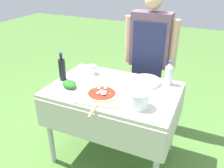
{
  "coord_description": "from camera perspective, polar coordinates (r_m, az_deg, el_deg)",
  "views": [
    {
      "loc": [
        0.76,
        -1.72,
        1.79
      ],
      "look_at": [
        -0.01,
        0.0,
        0.82
      ],
      "focal_mm": 38.0,
      "sensor_mm": 36.0,
      "label": 1
    }
  ],
  "objects": [
    {
      "name": "ground_plane",
      "position": [
        2.59,
        0.31,
        -16.55
      ],
      "size": [
        12.0,
        12.0,
        0.0
      ],
      "primitive_type": "plane",
      "color": "#517F38"
    },
    {
      "name": "person_cook",
      "position": [
        2.65,
        9.05,
        7.41
      ],
      "size": [
        0.58,
        0.2,
        1.54
      ],
      "rotation": [
        0.0,
        0.0,
        3.16
      ],
      "color": "#70604C",
      "rests_on": "ground"
    },
    {
      "name": "sauce_jar",
      "position": [
        2.4,
        -4.79,
        3.36
      ],
      "size": [
        0.09,
        0.09,
        0.09
      ],
      "color": "silver",
      "rests_on": "prep_table"
    },
    {
      "name": "plate_stack",
      "position": [
        2.23,
        8.2,
        0.64
      ],
      "size": [
        0.27,
        0.27,
        0.04
      ],
      "color": "white",
      "rests_on": "prep_table"
    },
    {
      "name": "prep_table",
      "position": [
        2.18,
        0.36,
        -3.54
      ],
      "size": [
        1.16,
        0.79,
        0.78
      ],
      "color": "beige",
      "rests_on": "ground"
    },
    {
      "name": "pizza_on_peel",
      "position": [
        2.0,
        -2.54,
        -2.6
      ],
      "size": [
        0.42,
        0.55,
        0.06
      ],
      "rotation": [
        0.0,
        0.0,
        0.18
      ],
      "color": "#D1B27F",
      "rests_on": "prep_table"
    },
    {
      "name": "herb_container",
      "position": [
        2.16,
        -10.26,
        -0.19
      ],
      "size": [
        0.23,
        0.2,
        0.06
      ],
      "rotation": [
        0.0,
        0.0,
        -0.44
      ],
      "color": "silver",
      "rests_on": "prep_table"
    },
    {
      "name": "water_bottle",
      "position": [
        2.22,
        13.6,
        2.51
      ],
      "size": [
        0.08,
        0.08,
        0.23
      ],
      "color": "silver",
      "rests_on": "prep_table"
    },
    {
      "name": "mixing_tub",
      "position": [
        1.84,
        6.41,
        -3.71
      ],
      "size": [
        0.16,
        0.16,
        0.13
      ],
      "primitive_type": "cylinder",
      "color": "silver",
      "rests_on": "prep_table"
    },
    {
      "name": "oil_bottle",
      "position": [
        2.28,
        -11.89,
        3.53
      ],
      "size": [
        0.06,
        0.06,
        0.28
      ],
      "color": "black",
      "rests_on": "prep_table"
    }
  ]
}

